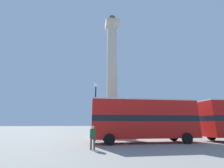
% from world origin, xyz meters
% --- Properties ---
extents(ground_plane, '(200.00, 200.00, 0.00)m').
position_xyz_m(ground_plane, '(0.00, 0.00, 0.00)').
color(ground_plane, gray).
extents(monument_column, '(4.56, 4.56, 19.27)m').
position_xyz_m(monument_column, '(0.00, 0.00, 6.80)').
color(monument_column, '#BCB29E').
rests_on(monument_column, ground_plane).
extents(bus_b, '(10.63, 2.83, 4.24)m').
position_xyz_m(bus_b, '(2.44, -5.97, 2.35)').
color(bus_b, red).
rests_on(bus_b, ground_plane).
extents(equestrian_statue, '(4.35, 3.60, 5.87)m').
position_xyz_m(equestrian_statue, '(9.91, 5.86, 1.57)').
color(equestrian_statue, '#BCB29E').
rests_on(equestrian_statue, ground_plane).
extents(street_lamp, '(0.48, 0.48, 6.70)m').
position_xyz_m(street_lamp, '(-2.46, -3.13, 4.08)').
color(street_lamp, black).
rests_on(street_lamp, ground_plane).
extents(pedestrian_near_lamp, '(0.45, 0.22, 1.67)m').
position_xyz_m(pedestrian_near_lamp, '(-2.78, -9.16, 0.93)').
color(pedestrian_near_lamp, '#4C473D').
rests_on(pedestrian_near_lamp, ground_plane).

